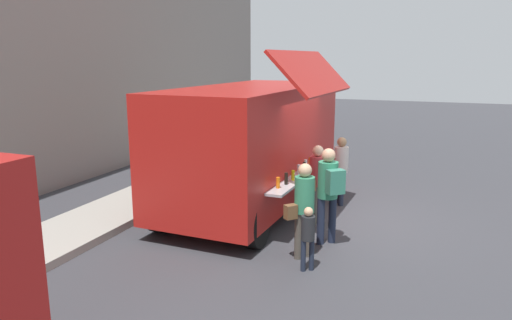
{
  "coord_description": "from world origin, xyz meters",
  "views": [
    {
      "loc": [
        -9.72,
        -1.89,
        3.39
      ],
      "look_at": [
        -0.74,
        1.63,
        1.3
      ],
      "focal_mm": 33.29,
      "sensor_mm": 36.0,
      "label": 1
    }
  ],
  "objects_px": {
    "customer_rear_waiting": "(304,203)",
    "customer_extra_browsing": "(341,165)",
    "trash_bin": "(229,150)",
    "customer_mid_with_backpack": "(329,187)",
    "child_near_queue": "(308,233)",
    "customer_front_ordering": "(317,178)",
    "food_truck_main": "(253,142)"
  },
  "relations": [
    {
      "from": "trash_bin",
      "to": "child_near_queue",
      "type": "distance_m",
      "value": 7.9
    },
    {
      "from": "trash_bin",
      "to": "customer_mid_with_backpack",
      "type": "height_order",
      "value": "customer_mid_with_backpack"
    },
    {
      "from": "customer_rear_waiting",
      "to": "child_near_queue",
      "type": "height_order",
      "value": "customer_rear_waiting"
    },
    {
      "from": "customer_front_ordering",
      "to": "customer_extra_browsing",
      "type": "xyz_separation_m",
      "value": [
        1.47,
        -0.2,
        -0.02
      ]
    },
    {
      "from": "customer_mid_with_backpack",
      "to": "customer_rear_waiting",
      "type": "distance_m",
      "value": 0.81
    },
    {
      "from": "customer_mid_with_backpack",
      "to": "child_near_queue",
      "type": "bearing_deg",
      "value": 137.07
    },
    {
      "from": "trash_bin",
      "to": "customer_rear_waiting",
      "type": "bearing_deg",
      "value": -145.69
    },
    {
      "from": "customer_rear_waiting",
      "to": "food_truck_main",
      "type": "bearing_deg",
      "value": -11.19
    },
    {
      "from": "food_truck_main",
      "to": "customer_rear_waiting",
      "type": "xyz_separation_m",
      "value": [
        -2.35,
        -1.85,
        -0.53
      ]
    },
    {
      "from": "food_truck_main",
      "to": "child_near_queue",
      "type": "xyz_separation_m",
      "value": [
        -2.82,
        -2.06,
        -0.88
      ]
    },
    {
      "from": "child_near_queue",
      "to": "customer_mid_with_backpack",
      "type": "bearing_deg",
      "value": -38.43
    },
    {
      "from": "food_truck_main",
      "to": "customer_front_ordering",
      "type": "distance_m",
      "value": 1.79
    },
    {
      "from": "customer_mid_with_backpack",
      "to": "child_near_queue",
      "type": "relative_size",
      "value": 1.67
    },
    {
      "from": "customer_extra_browsing",
      "to": "child_near_queue",
      "type": "bearing_deg",
      "value": 69.41
    },
    {
      "from": "customer_mid_with_backpack",
      "to": "child_near_queue",
      "type": "xyz_separation_m",
      "value": [
        -1.23,
        0.04,
        -0.46
      ]
    },
    {
      "from": "food_truck_main",
      "to": "child_near_queue",
      "type": "relative_size",
      "value": 5.4
    },
    {
      "from": "food_truck_main",
      "to": "customer_mid_with_backpack",
      "type": "height_order",
      "value": "food_truck_main"
    },
    {
      "from": "customer_rear_waiting",
      "to": "customer_extra_browsing",
      "type": "relative_size",
      "value": 1.04
    },
    {
      "from": "trash_bin",
      "to": "customer_mid_with_backpack",
      "type": "distance_m",
      "value": 6.96
    },
    {
      "from": "child_near_queue",
      "to": "customer_extra_browsing",
      "type": "bearing_deg",
      "value": -32.86
    },
    {
      "from": "trash_bin",
      "to": "customer_rear_waiting",
      "type": "height_order",
      "value": "customer_rear_waiting"
    },
    {
      "from": "customer_front_ordering",
      "to": "customer_rear_waiting",
      "type": "height_order",
      "value": "customer_rear_waiting"
    },
    {
      "from": "trash_bin",
      "to": "customer_rear_waiting",
      "type": "distance_m",
      "value": 7.41
    },
    {
      "from": "customer_extra_browsing",
      "to": "child_near_queue",
      "type": "xyz_separation_m",
      "value": [
        -3.74,
        -0.24,
        -0.31
      ]
    },
    {
      "from": "customer_mid_with_backpack",
      "to": "child_near_queue",
      "type": "distance_m",
      "value": 1.32
    },
    {
      "from": "customer_extra_browsing",
      "to": "child_near_queue",
      "type": "distance_m",
      "value": 3.77
    },
    {
      "from": "customer_front_ordering",
      "to": "customer_extra_browsing",
      "type": "bearing_deg",
      "value": -83.76
    },
    {
      "from": "customer_extra_browsing",
      "to": "customer_rear_waiting",
      "type": "bearing_deg",
      "value": 66.22
    },
    {
      "from": "customer_extra_browsing",
      "to": "customer_front_ordering",
      "type": "bearing_deg",
      "value": 57.97
    },
    {
      "from": "trash_bin",
      "to": "child_near_queue",
      "type": "relative_size",
      "value": 0.94
    },
    {
      "from": "customer_mid_with_backpack",
      "to": "customer_rear_waiting",
      "type": "relative_size",
      "value": 1.08
    },
    {
      "from": "food_truck_main",
      "to": "customer_rear_waiting",
      "type": "bearing_deg",
      "value": -139.97
    }
  ]
}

